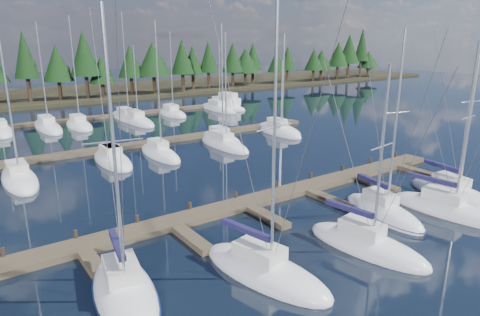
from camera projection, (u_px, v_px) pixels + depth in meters
ground at (172, 168)px, 41.85m from camera, size 260.00×260.00×0.00m
far_shore at (43, 96)px, 89.03m from camera, size 220.00×30.00×0.60m
main_dock at (248, 206)px, 31.83m from camera, size 44.00×6.13×0.90m
back_docks at (107, 130)px, 57.22m from camera, size 50.00×21.80×0.40m
front_sailboat_1 at (125, 292)px, 21.06m from camera, size 4.42×8.65×14.56m
front_sailboat_2 at (265, 271)px, 22.94m from camera, size 4.59×8.75×14.93m
front_sailboat_3 at (366, 245)px, 25.77m from camera, size 3.82×8.25×11.83m
front_sailboat_4 at (383, 212)px, 30.59m from camera, size 3.77×7.92×13.70m
front_sailboat_5 at (447, 210)px, 30.98m from camera, size 3.58×8.83×12.97m
front_sailboat_6 at (454, 194)px, 34.05m from camera, size 3.90×8.39×14.08m
back_sailboat_rows at (121, 136)px, 54.01m from camera, size 45.03×33.50×16.82m
motor_yacht_right at (227, 106)px, 75.68m from camera, size 4.28×9.62×4.65m
tree_line at (36, 64)px, 78.07m from camera, size 184.76×11.39×13.87m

